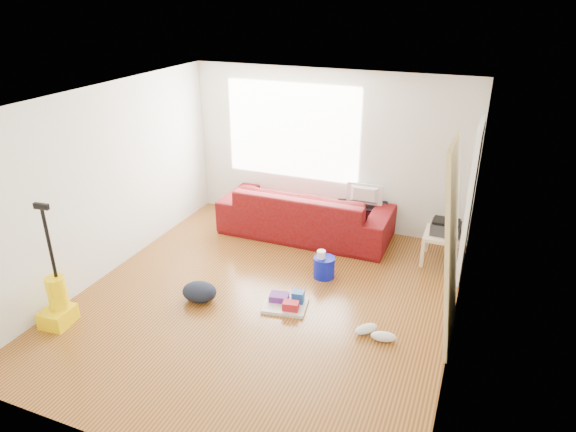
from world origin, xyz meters
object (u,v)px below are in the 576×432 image
at_px(sofa, 305,234).
at_px(cleaning_tray, 287,303).
at_px(side_table, 444,238).
at_px(vacuum, 57,302).
at_px(bucket, 324,276).
at_px(backpack, 200,300).
at_px(tv_stand, 362,220).

bearing_deg(sofa, cleaning_tray, 103.78).
distance_m(side_table, vacuum, 5.06).
relative_size(sofa, cleaning_tray, 4.52).
distance_m(bucket, backpack, 1.69).
bearing_deg(bucket, cleaning_tray, -102.80).
distance_m(sofa, side_table, 2.14).
relative_size(tv_stand, side_table, 1.59).
relative_size(tv_stand, cleaning_tray, 1.49).
bearing_deg(bucket, vacuum, -139.63).
relative_size(side_table, cleaning_tray, 0.94).
bearing_deg(bucket, backpack, -138.13).
distance_m(side_table, backpack, 3.45).
relative_size(cleaning_tray, vacuum, 0.39).
xyz_separation_m(tv_stand, vacuum, (-2.68, -3.54, -0.00)).
xyz_separation_m(side_table, vacuum, (-3.95, -3.15, -0.10)).
bearing_deg(tv_stand, side_table, -33.17).
bearing_deg(sofa, bucket, 121.07).
distance_m(bucket, vacuum, 3.32).
distance_m(tv_stand, bucket, 1.43).
distance_m(side_table, cleaning_tray, 2.49).
bearing_deg(vacuum, tv_stand, 47.71).
distance_m(sofa, tv_stand, 0.92).
height_order(side_table, vacuum, vacuum).
bearing_deg(tv_stand, vacuum, -143.36).
xyz_separation_m(tv_stand, cleaning_tray, (-0.35, -2.25, -0.22)).
bearing_deg(backpack, sofa, 68.83).
relative_size(tv_stand, bucket, 3.02).
xyz_separation_m(backpack, vacuum, (-1.26, -1.02, 0.27)).
height_order(bucket, backpack, bucket).
height_order(side_table, bucket, side_table).
height_order(sofa, vacuum, vacuum).
xyz_separation_m(side_table, bucket, (-1.43, -1.01, -0.37)).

